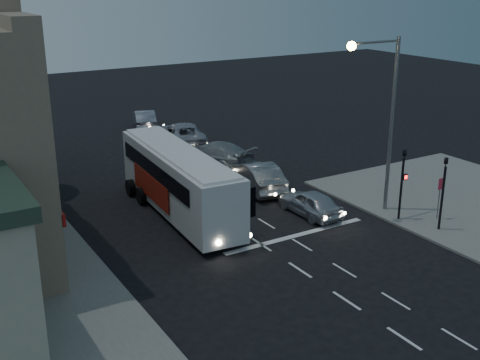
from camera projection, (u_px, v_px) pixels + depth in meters
ground at (286, 261)px, 26.43m from camera, size 120.00×120.00×0.00m
road_markings at (269, 229)px, 29.73m from camera, size 8.00×30.55×0.01m
tour_bus at (179, 180)px, 31.15m from camera, size 3.10×11.45×3.48m
car_suv at (310, 203)px, 31.36m from camera, size 1.64×4.00×1.36m
car_sedan_a at (258, 176)px, 35.04m from camera, size 2.72×5.29×1.66m
car_sedan_b at (214, 154)px, 39.32m from camera, size 4.12×6.21×1.67m
car_sedan_c at (182, 134)px, 44.58m from camera, size 4.26×6.50×1.66m
car_extra at (145, 119)px, 49.42m from camera, size 2.94×4.86×1.51m
traffic_signal_main at (403, 176)px, 30.02m from camera, size 0.25×0.35×4.10m
traffic_signal_side at (444, 185)px, 28.76m from camera, size 0.18×0.15×4.10m
regulatory_sign at (440, 191)px, 30.30m from camera, size 0.45×0.12×2.20m
streetlight at (384, 106)px, 29.98m from camera, size 3.32×0.44×9.00m
street_tree at (9, 118)px, 33.11m from camera, size 4.00×4.00×6.20m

